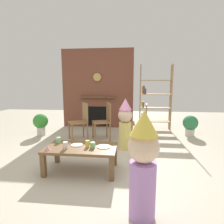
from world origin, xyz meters
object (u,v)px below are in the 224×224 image
object	(u,v)px
child_in_pink	(125,123)
dining_chair_left	(82,119)
paper_plate_front	(77,145)
child_with_cone_hat	(143,163)
paper_cup_near_right	(65,145)
dining_chair_right	(142,121)
coffee_table	(81,150)
paper_cup_far_left	(93,145)
potted_plant_tall	(190,124)
dining_chair_middle	(105,119)
paper_cup_center	(59,140)
paper_cup_near_left	(88,144)
potted_plant_short	(41,123)
paper_plate_rear	(104,147)
birthday_cake_slice	(48,148)
bookshelf	(153,100)

from	to	relation	value
child_in_pink	dining_chair_left	bearing A→B (deg)	-84.68
paper_plate_front	child_with_cone_hat	bearing A→B (deg)	-45.75
paper_cup_near_right	dining_chair_right	bearing A→B (deg)	53.28
coffee_table	paper_cup_far_left	xyz separation A→B (m)	(0.19, -0.03, 0.10)
child_in_pink	potted_plant_tall	size ratio (longest dim) A/B	1.97
dining_chair_middle	dining_chair_right	size ratio (longest dim) A/B	1.00
paper_cup_far_left	paper_plate_front	xyz separation A→B (m)	(-0.27, 0.09, -0.04)
potted_plant_tall	child_with_cone_hat	bearing A→B (deg)	-114.49
child_in_pink	dining_chair_middle	bearing A→B (deg)	-107.90
paper_plate_front	potted_plant_tall	bearing A→B (deg)	41.68
paper_cup_near_right	paper_cup_center	size ratio (longest dim) A/B	1.16
paper_cup_near_right	paper_cup_near_left	bearing A→B (deg)	19.72
paper_cup_near_left	potted_plant_short	world-z (taller)	potted_plant_short
paper_plate_rear	child_with_cone_hat	world-z (taller)	child_with_cone_hat
child_with_cone_hat	paper_plate_rear	bearing A→B (deg)	-14.30
paper_plate_front	potted_plant_short	world-z (taller)	potted_plant_short
paper_plate_front	birthday_cake_slice	world-z (taller)	birthday_cake_slice
birthday_cake_slice	potted_plant_short	bearing A→B (deg)	119.49
paper_plate_front	dining_chair_left	size ratio (longest dim) A/B	0.20
paper_cup_far_left	child_with_cone_hat	bearing A→B (deg)	-52.49
paper_cup_center	paper_plate_front	bearing A→B (deg)	-14.92
child_with_cone_hat	birthday_cake_slice	bearing A→B (deg)	17.45
paper_cup_near_left	dining_chair_middle	distance (m)	1.65
paper_plate_front	dining_chair_left	xyz separation A→B (m)	(-0.34, 1.52, 0.11)
potted_plant_short	child_in_pink	bearing A→B (deg)	-19.22
bookshelf	dining_chair_middle	xyz separation A→B (m)	(-1.27, -1.16, -0.36)
paper_plate_front	potted_plant_tall	distance (m)	3.21
paper_cup_near_right	paper_cup_far_left	world-z (taller)	paper_cup_near_right
dining_chair_right	potted_plant_tall	world-z (taller)	dining_chair_right
birthday_cake_slice	child_with_cone_hat	bearing A→B (deg)	-29.10
child_with_cone_hat	bookshelf	bearing A→B (deg)	-51.43
bookshelf	paper_cup_far_left	bearing A→B (deg)	-113.32
bookshelf	paper_cup_near_left	bearing A→B (deg)	-115.01
dining_chair_right	potted_plant_short	bearing A→B (deg)	-1.55
dining_chair_left	potted_plant_tall	xyz separation A→B (m)	(2.73, 0.61, -0.20)
paper_cup_center	potted_plant_short	size ratio (longest dim) A/B	0.16
potted_plant_short	paper_cup_near_left	bearing A→B (deg)	-47.23
paper_plate_rear	birthday_cake_slice	world-z (taller)	birthday_cake_slice
birthday_cake_slice	dining_chair_middle	size ratio (longest dim) A/B	0.11
paper_cup_near_left	paper_cup_near_right	bearing A→B (deg)	-160.28
child_with_cone_hat	dining_chair_right	world-z (taller)	child_with_cone_hat
dining_chair_left	coffee_table	bearing A→B (deg)	75.08
child_with_cone_hat	dining_chair_middle	world-z (taller)	child_with_cone_hat
paper_cup_near_right	paper_cup_center	world-z (taller)	paper_cup_near_right
coffee_table	dining_chair_right	xyz separation A→B (m)	(1.02, 1.54, 0.18)
paper_cup_near_left	paper_cup_near_right	distance (m)	0.33
paper_cup_far_left	child_in_pink	xyz separation A→B (m)	(0.46, 1.09, 0.13)
paper_cup_near_right	child_with_cone_hat	size ratio (longest dim) A/B	0.10
dining_chair_left	paper_cup_near_left	bearing A→B (deg)	78.49
child_with_cone_hat	dining_chair_right	bearing A→B (deg)	-46.58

